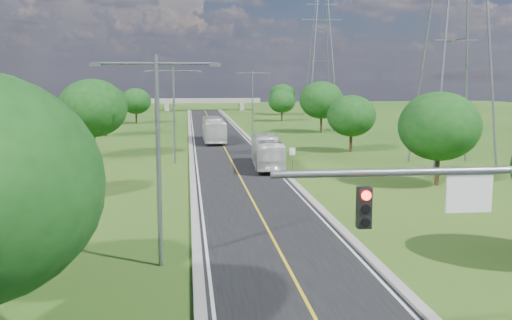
% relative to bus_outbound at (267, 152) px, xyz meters
% --- Properties ---
extents(ground, '(260.00, 260.00, 0.00)m').
position_rel_bus_outbound_xyz_m(ground, '(-3.20, 19.06, -1.60)').
color(ground, '#1B4714').
rests_on(ground, ground).
extents(road, '(8.00, 150.00, 0.06)m').
position_rel_bus_outbound_xyz_m(road, '(-3.20, 25.06, -1.57)').
color(road, black).
rests_on(road, ground).
extents(curb_left, '(0.50, 150.00, 0.22)m').
position_rel_bus_outbound_xyz_m(curb_left, '(-7.45, 25.06, -1.49)').
color(curb_left, gray).
rests_on(curb_left, ground).
extents(curb_right, '(0.50, 150.00, 0.22)m').
position_rel_bus_outbound_xyz_m(curb_right, '(1.05, 25.06, -1.49)').
color(curb_right, gray).
rests_on(curb_right, ground).
extents(signal_mast, '(8.54, 0.33, 7.20)m').
position_rel_bus_outbound_xyz_m(signal_mast, '(0.48, -41.94, 3.31)').
color(signal_mast, slate).
rests_on(signal_mast, ground).
extents(speed_limit_sign, '(0.55, 0.09, 2.40)m').
position_rel_bus_outbound_xyz_m(speed_limit_sign, '(2.00, -2.95, 0.00)').
color(speed_limit_sign, slate).
rests_on(speed_limit_sign, ground).
extents(overpass, '(30.00, 3.00, 3.20)m').
position_rel_bus_outbound_xyz_m(overpass, '(-3.20, 99.06, 0.81)').
color(overpass, gray).
rests_on(overpass, ground).
extents(streetlight_near_left, '(5.90, 0.25, 10.00)m').
position_rel_bus_outbound_xyz_m(streetlight_near_left, '(-9.20, -28.94, 4.35)').
color(streetlight_near_left, slate).
rests_on(streetlight_near_left, ground).
extents(streetlight_mid_left, '(5.90, 0.25, 10.00)m').
position_rel_bus_outbound_xyz_m(streetlight_mid_left, '(-9.20, 4.06, 4.35)').
color(streetlight_mid_left, slate).
rests_on(streetlight_mid_left, ground).
extents(streetlight_far_right, '(5.90, 0.25, 10.00)m').
position_rel_bus_outbound_xyz_m(streetlight_far_right, '(2.80, 37.06, 4.35)').
color(streetlight_far_right, slate).
rests_on(streetlight_far_right, ground).
extents(power_tower_near, '(9.00, 6.40, 28.00)m').
position_rel_bus_outbound_xyz_m(power_tower_near, '(18.80, -0.94, 12.41)').
color(power_tower_near, slate).
rests_on(power_tower_near, ground).
extents(power_tower_far, '(9.00, 6.40, 28.00)m').
position_rel_bus_outbound_xyz_m(power_tower_far, '(22.80, 74.06, 12.41)').
color(power_tower_far, slate).
rests_on(power_tower_far, ground).
extents(tree_lb, '(6.30, 6.30, 7.33)m').
position_rel_bus_outbound_xyz_m(tree_lb, '(-19.20, -12.94, 3.05)').
color(tree_lb, black).
rests_on(tree_lb, ground).
extents(tree_lc, '(7.56, 7.56, 8.79)m').
position_rel_bus_outbound_xyz_m(tree_lc, '(-18.20, 9.06, 3.98)').
color(tree_lc, black).
rests_on(tree_lc, ground).
extents(tree_ld, '(6.72, 6.72, 7.82)m').
position_rel_bus_outbound_xyz_m(tree_ld, '(-20.20, 33.06, 3.36)').
color(tree_ld, black).
rests_on(tree_ld, ground).
extents(tree_le, '(5.88, 5.88, 6.84)m').
position_rel_bus_outbound_xyz_m(tree_le, '(-17.70, 57.06, 2.74)').
color(tree_le, black).
rests_on(tree_le, ground).
extents(tree_rb, '(6.72, 6.72, 7.82)m').
position_rel_bus_outbound_xyz_m(tree_rb, '(12.80, -10.94, 3.36)').
color(tree_rb, black).
rests_on(tree_rb, ground).
extents(tree_rc, '(5.88, 5.88, 6.84)m').
position_rel_bus_outbound_xyz_m(tree_rc, '(11.80, 11.06, 2.74)').
color(tree_rc, black).
rests_on(tree_rc, ground).
extents(tree_rd, '(7.14, 7.14, 8.30)m').
position_rel_bus_outbound_xyz_m(tree_rd, '(13.80, 35.06, 3.67)').
color(tree_rd, black).
rests_on(tree_rd, ground).
extents(tree_re, '(5.46, 5.46, 6.35)m').
position_rel_bus_outbound_xyz_m(tree_re, '(11.30, 59.06, 2.43)').
color(tree_re, black).
rests_on(tree_re, ground).
extents(tree_rf, '(6.30, 6.30, 7.33)m').
position_rel_bus_outbound_xyz_m(tree_rf, '(14.80, 79.06, 3.05)').
color(tree_rf, black).
rests_on(tree_rf, ground).
extents(bus_outbound, '(3.28, 11.19, 3.08)m').
position_rel_bus_outbound_xyz_m(bus_outbound, '(0.00, 0.00, 0.00)').
color(bus_outbound, silver).
rests_on(bus_outbound, road).
extents(bus_inbound, '(2.90, 12.01, 3.34)m').
position_rel_bus_outbound_xyz_m(bus_inbound, '(-4.22, 23.33, 0.13)').
color(bus_inbound, silver).
rests_on(bus_inbound, road).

